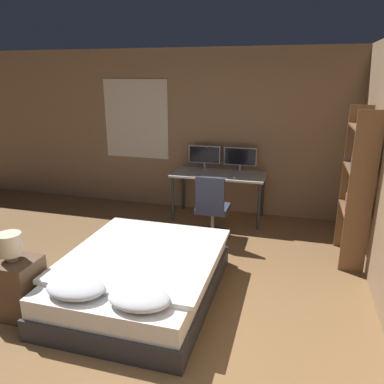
# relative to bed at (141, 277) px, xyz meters

# --- Properties ---
(ground_plane) EXTENTS (20.00, 20.00, 0.00)m
(ground_plane) POSITION_rel_bed_xyz_m (0.29, -1.14, -0.24)
(ground_plane) COLOR brown
(wall_back) EXTENTS (12.00, 0.08, 2.70)m
(wall_back) POSITION_rel_bed_xyz_m (0.26, 2.90, 1.12)
(wall_back) COLOR #8E7051
(wall_back) RESTS_ON ground_plane
(bed) EXTENTS (1.55, 1.97, 0.54)m
(bed) POSITION_rel_bed_xyz_m (0.00, 0.00, 0.00)
(bed) COLOR #2D2D33
(bed) RESTS_ON ground_plane
(nightstand) EXTENTS (0.46, 0.38, 0.59)m
(nightstand) POSITION_rel_bed_xyz_m (-1.04, -0.61, 0.06)
(nightstand) COLOR brown
(nightstand) RESTS_ON ground_plane
(bedside_lamp) EXTENTS (0.23, 0.23, 0.27)m
(bedside_lamp) POSITION_rel_bed_xyz_m (-1.04, -0.61, 0.52)
(bedside_lamp) COLOR gray
(bedside_lamp) RESTS_ON nightstand
(desk) EXTENTS (1.48, 0.68, 0.76)m
(desk) POSITION_rel_bed_xyz_m (0.31, 2.49, 0.44)
(desk) COLOR beige
(desk) RESTS_ON ground_plane
(monitor_left) EXTENTS (0.54, 0.16, 0.39)m
(monitor_left) POSITION_rel_bed_xyz_m (0.01, 2.73, 0.76)
(monitor_left) COLOR #B7B7BC
(monitor_left) RESTS_ON desk
(monitor_right) EXTENTS (0.54, 0.16, 0.39)m
(monitor_right) POSITION_rel_bed_xyz_m (0.61, 2.73, 0.76)
(monitor_right) COLOR #B7B7BC
(monitor_right) RESTS_ON desk
(keyboard) EXTENTS (0.39, 0.13, 0.02)m
(keyboard) POSITION_rel_bed_xyz_m (0.31, 2.25, 0.54)
(keyboard) COLOR #B7B7BC
(keyboard) RESTS_ON desk
(computer_mouse) EXTENTS (0.07, 0.05, 0.04)m
(computer_mouse) POSITION_rel_bed_xyz_m (0.60, 2.25, 0.55)
(computer_mouse) COLOR #B7B7BC
(computer_mouse) RESTS_ON desk
(office_chair) EXTENTS (0.52, 0.52, 0.94)m
(office_chair) POSITION_rel_bed_xyz_m (0.38, 1.70, 0.14)
(office_chair) COLOR black
(office_chair) RESTS_ON ground_plane
(bookshelf) EXTENTS (0.29, 0.73, 1.92)m
(bookshelf) POSITION_rel_bed_xyz_m (2.23, 1.46, 0.79)
(bookshelf) COLOR brown
(bookshelf) RESTS_ON ground_plane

